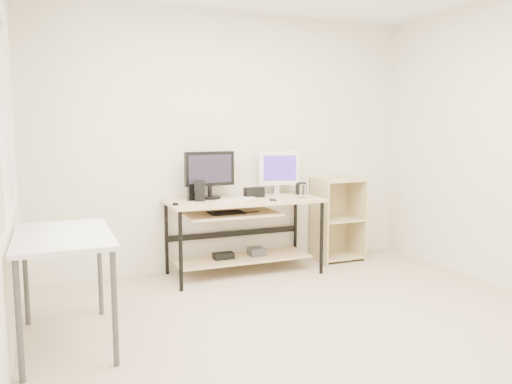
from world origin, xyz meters
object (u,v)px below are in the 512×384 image
object	(u,v)px
shelf_unit	(336,218)
audio_controller	(192,192)
desk	(241,220)
white_imac	(279,169)
black_monitor	(210,172)
side_table	(64,246)

from	to	relation	value
shelf_unit	audio_controller	distance (m)	1.69
desk	shelf_unit	world-z (taller)	shelf_unit
white_imac	audio_controller	distance (m)	0.98
shelf_unit	white_imac	xyz separation A→B (m)	(-0.68, 0.03, 0.56)
black_monitor	white_imac	size ratio (longest dim) A/B	1.10
side_table	desk	bearing A→B (deg)	32.65
desk	side_table	world-z (taller)	same
shelf_unit	audio_controller	size ratio (longest dim) A/B	5.71
desk	side_table	distance (m)	1.97
side_table	white_imac	xyz separation A→B (m)	(2.15, 1.25, 0.35)
side_table	black_monitor	bearing A→B (deg)	41.32
desk	black_monitor	world-z (taller)	black_monitor
desk	black_monitor	size ratio (longest dim) A/B	2.96
shelf_unit	desk	bearing A→B (deg)	-172.23
black_monitor	audio_controller	size ratio (longest dim) A/B	3.22
side_table	shelf_unit	world-z (taller)	shelf_unit
side_table	black_monitor	xyz separation A→B (m)	(1.38, 1.22, 0.34)
shelf_unit	audio_controller	world-z (taller)	audio_controller
shelf_unit	black_monitor	size ratio (longest dim) A/B	1.77
black_monitor	white_imac	world-z (taller)	black_monitor
audio_controller	shelf_unit	bearing A→B (deg)	-3.22
black_monitor	audio_controller	distance (m)	0.28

